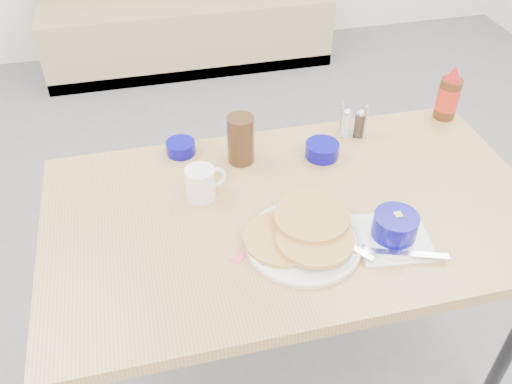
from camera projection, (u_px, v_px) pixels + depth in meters
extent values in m
cube|color=tan|center=(188.00, 32.00, 3.70)|extent=(1.90, 0.55, 0.45)
cube|color=#2D2D33|center=(190.00, 57.00, 3.82)|extent=(1.90, 0.55, 0.08)
cube|color=tan|center=(295.00, 214.00, 1.54)|extent=(1.40, 0.80, 0.04)
cylinder|color=#2D2D33|center=(96.00, 261.00, 1.91)|extent=(0.04, 0.04, 0.72)
cylinder|color=#2D2D33|center=(418.00, 206.00, 2.13)|extent=(0.04, 0.04, 0.72)
cylinder|color=white|center=(303.00, 242.00, 1.41)|extent=(0.30, 0.30, 0.02)
cylinder|color=#E8AA57|center=(282.00, 238.00, 1.40)|extent=(0.20, 0.20, 0.01)
cylinder|color=#E8AA57|center=(315.00, 239.00, 1.38)|extent=(0.20, 0.20, 0.01)
cylinder|color=#E8AA57|center=(312.00, 216.00, 1.43)|extent=(0.20, 0.20, 0.01)
cube|color=silver|center=(351.00, 246.00, 1.39)|extent=(0.09, 0.12, 0.01)
cylinder|color=white|center=(200.00, 183.00, 1.53)|extent=(0.09, 0.09, 0.10)
cylinder|color=black|center=(199.00, 171.00, 1.51)|extent=(0.07, 0.07, 0.00)
torus|color=white|center=(215.00, 178.00, 1.55)|extent=(0.07, 0.03, 0.07)
cube|color=white|center=(392.00, 237.00, 1.43)|extent=(0.21, 0.21, 0.00)
cylinder|color=white|center=(393.00, 235.00, 1.43)|extent=(0.18, 0.18, 0.01)
cylinder|color=#08057F|center=(395.00, 225.00, 1.41)|extent=(0.12, 0.12, 0.06)
cylinder|color=white|center=(397.00, 218.00, 1.39)|extent=(0.10, 0.10, 0.01)
cube|color=#F4DB60|center=(398.00, 215.00, 1.39)|extent=(0.02, 0.02, 0.01)
cube|color=silver|center=(406.00, 254.00, 1.37)|extent=(0.21, 0.09, 0.01)
cylinder|color=#08057F|center=(181.00, 148.00, 1.71)|extent=(0.09, 0.09, 0.04)
cylinder|color=#08057F|center=(322.00, 150.00, 1.70)|extent=(0.11, 0.11, 0.05)
cylinder|color=#382212|center=(241.00, 139.00, 1.65)|extent=(0.09, 0.09, 0.16)
cube|color=silver|center=(351.00, 134.00, 1.81)|extent=(0.11, 0.09, 0.00)
cylinder|color=silver|center=(341.00, 122.00, 1.76)|extent=(0.01, 0.01, 0.11)
cylinder|color=silver|center=(366.00, 123.00, 1.75)|extent=(0.01, 0.01, 0.11)
cylinder|color=silver|center=(341.00, 115.00, 1.79)|extent=(0.01, 0.01, 0.11)
cylinder|color=silver|center=(365.00, 117.00, 1.78)|extent=(0.01, 0.01, 0.11)
cylinder|color=silver|center=(346.00, 123.00, 1.78)|extent=(0.03, 0.03, 0.08)
cylinder|color=#3F3326|center=(359.00, 124.00, 1.78)|extent=(0.03, 0.03, 0.08)
cylinder|color=#47230F|center=(448.00, 99.00, 1.85)|extent=(0.07, 0.07, 0.14)
cylinder|color=red|center=(448.00, 98.00, 1.84)|extent=(0.07, 0.07, 0.08)
cone|color=#AC1014|center=(454.00, 73.00, 1.78)|extent=(0.06, 0.06, 0.05)
cube|color=#D6476D|center=(239.00, 257.00, 1.38)|extent=(0.05, 0.05, 0.00)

